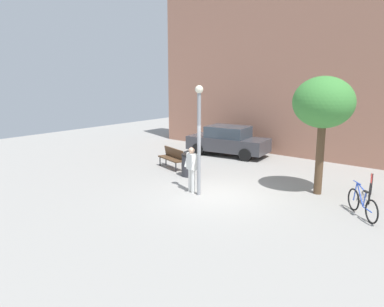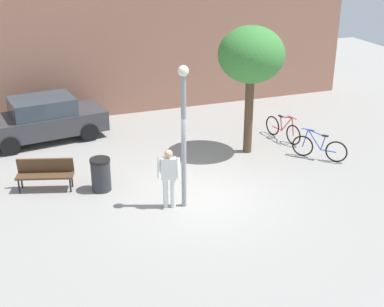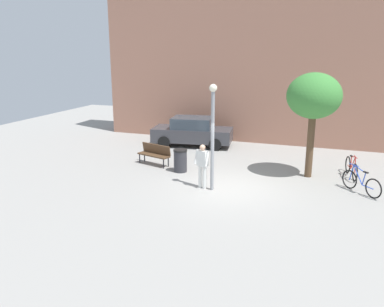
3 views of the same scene
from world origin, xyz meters
name	(u,v)px [view 1 (image 1 of 3)]	position (x,y,z in m)	size (l,w,h in m)	color
ground_plane	(219,195)	(0.00, 0.00, 0.00)	(36.00, 36.00, 0.00)	gray
building_facade	(320,70)	(0.00, 8.62, 4.41)	(18.96, 2.00, 8.81)	#9E6B56
lamppost	(199,131)	(-0.57, -0.43, 2.31)	(0.28, 0.28, 3.87)	gray
person_by_lamppost	(192,166)	(-0.97, -0.36, 0.97)	(0.63, 0.43, 1.67)	white
park_bench	(172,156)	(-3.96, 1.88, 0.55)	(1.67, 0.92, 0.92)	#513823
plaza_tree	(323,104)	(2.66, 2.40, 3.24)	(2.11, 2.11, 4.19)	brown
bicycle_blue	(362,204)	(4.57, 1.06, 0.38)	(1.28, 1.35, 0.97)	black
bicycle_red	(371,188)	(4.31, 2.96, 0.38)	(0.43, 1.78, 0.97)	black
parked_car_charcoal	(228,141)	(-3.58, 5.82, 0.77)	(4.39, 2.26, 1.55)	#38383D
trash_bin	(188,165)	(-2.48, 1.27, 0.49)	(0.58, 0.58, 0.97)	#2D2D33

